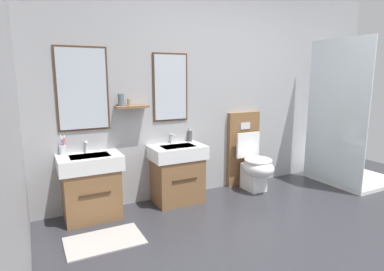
{
  "coord_description": "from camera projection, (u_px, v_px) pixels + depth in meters",
  "views": [
    {
      "loc": [
        -2.25,
        -1.56,
        1.47
      ],
      "look_at": [
        -0.58,
        1.69,
        0.79
      ],
      "focal_mm": 29.79,
      "sensor_mm": 36.0,
      "label": 1
    }
  ],
  "objects": [
    {
      "name": "toilet",
      "position": [
        250.0,
        160.0,
        4.2
      ],
      "size": [
        0.48,
        0.62,
        1.0
      ],
      "color": "brown",
      "rests_on": "ground"
    },
    {
      "name": "vanity_sink_left",
      "position": [
        91.0,
        185.0,
        3.31
      ],
      "size": [
        0.63,
        0.43,
        0.68
      ],
      "color": "brown",
      "rests_on": "ground"
    },
    {
      "name": "shower_tray",
      "position": [
        347.0,
        155.0,
        4.42
      ],
      "size": [
        0.99,
        0.93,
        1.95
      ],
      "color": "white",
      "rests_on": "ground"
    },
    {
      "name": "soap_dispenser",
      "position": [
        190.0,
        136.0,
        3.92
      ],
      "size": [
        0.06,
        0.06,
        0.17
      ],
      "color": "#4C4C51",
      "rests_on": "vanity_sink_right"
    },
    {
      "name": "vanity_sink_right",
      "position": [
        177.0,
        172.0,
        3.75
      ],
      "size": [
        0.63,
        0.43,
        0.68
      ],
      "color": "brown",
      "rests_on": "ground"
    },
    {
      "name": "tap_on_right_sink",
      "position": [
        172.0,
        137.0,
        3.81
      ],
      "size": [
        0.03,
        0.13,
        0.11
      ],
      "color": "silver",
      "rests_on": "vanity_sink_right"
    },
    {
      "name": "bath_mat",
      "position": [
        104.0,
        241.0,
        2.88
      ],
      "size": [
        0.68,
        0.44,
        0.01
      ],
      "primitive_type": "cube",
      "color": "#9E9993",
      "rests_on": "ground"
    },
    {
      "name": "wall_back",
      "position": [
        221.0,
        90.0,
        4.12
      ],
      "size": [
        4.92,
        0.27,
        2.59
      ],
      "color": "#A8A8AA",
      "rests_on": "ground"
    },
    {
      "name": "ground_plane",
      "position": [
        347.0,
        262.0,
        2.65
      ],
      "size": [
        6.12,
        5.26,
        0.1
      ],
      "primitive_type": "cube",
      "color": "#2D2D33",
      "rests_on": "ground"
    },
    {
      "name": "tap_on_left_sink",
      "position": [
        86.0,
        145.0,
        3.37
      ],
      "size": [
        0.03,
        0.13,
        0.11
      ],
      "color": "silver",
      "rests_on": "vanity_sink_left"
    },
    {
      "name": "toothbrush_cup",
      "position": [
        63.0,
        149.0,
        3.25
      ],
      "size": [
        0.07,
        0.07,
        0.21
      ],
      "color": "silver",
      "rests_on": "vanity_sink_left"
    }
  ]
}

